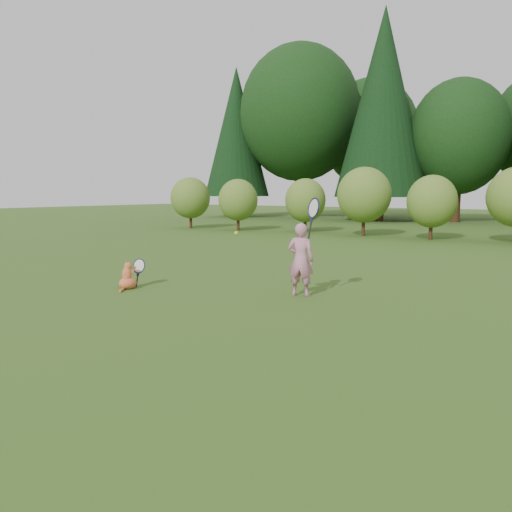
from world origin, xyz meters
The scene contains 6 objects.
ground centered at (0.00, 0.00, 0.00)m, with size 100.00×100.00×0.00m, color #294A15.
shrub_row centered at (0.00, 13.00, 1.40)m, with size 28.00×3.00×2.80m, color #547324, non-canonical shape.
woodland_backdrop centered at (0.00, 23.00, 7.50)m, with size 48.00×10.00×15.00m, color black, non-canonical shape.
child centered at (0.84, 1.24, 0.66)m, with size 0.74×0.50×1.90m.
cat centered at (-2.16, 0.03, 0.26)m, with size 0.41×0.74×0.68m.
tennis_ball centered at (-0.32, 0.94, 1.06)m, with size 0.07×0.07×0.07m.
Camera 1 is at (4.95, -6.22, 1.79)m, focal length 35.00 mm.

